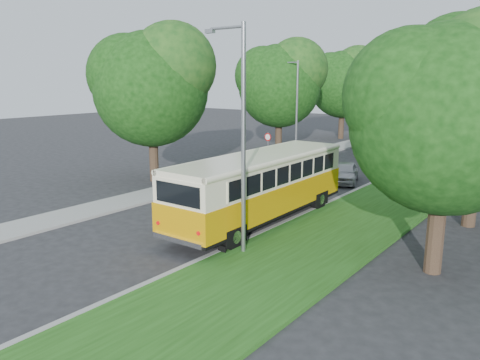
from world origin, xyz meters
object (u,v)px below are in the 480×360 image
Objects in this scene: car_white at (399,159)px; car_grey at (415,148)px; lamppost_near at (241,133)px; vintage_bus at (260,188)px; car_silver at (345,172)px; lamppost_far at (296,106)px; car_blue at (405,146)px.

car_grey reaches higher than car_white.
lamppost_near is 0.77× the size of vintage_bus.
lamppost_far is at bearing 122.55° from car_silver.
car_white is (0.97, 6.63, 0.04)m from car_silver.
vintage_bus is 9.82m from car_silver.
lamppost_far is 1.46× the size of car_grey.
lamppost_far is 0.73× the size of vintage_bus.
lamppost_near is 1.54× the size of car_blue.
car_blue is at bearing 49.42° from lamppost_far.
car_blue reaches higher than car_silver.
car_white is at bearing 87.75° from vintage_bus.
car_grey is (7.15, 6.75, -3.40)m from lamppost_far.
car_silver is (6.73, -5.28, -3.50)m from lamppost_far.
lamppost_near is 20.23m from car_white.
car_white is at bearing 93.48° from lamppost_near.
lamppost_far is 16.91m from vintage_bus.
car_silver is at bearing -106.56° from car_white.
lamppost_near reaches higher than lamppost_far.
lamppost_far is 10.09m from car_blue.
lamppost_near reaches higher than car_silver.
lamppost_near is 2.20× the size of car_silver.
car_silver is 0.90× the size of car_white.
lamppost_near is at bearing -95.93° from car_grey.
car_white is 0.78× the size of car_grey.
car_grey is at bearing 43.37° from lamppost_far.
vintage_bus is 2.02× the size of car_grey.
lamppost_far reaches higher than vintage_bus.
car_silver is (-2.18, 13.22, -3.75)m from lamppost_near.
car_silver is 0.71× the size of car_grey.
vintage_bus is 21.81m from car_grey.
car_white is (7.70, 1.35, -3.45)m from lamppost_far.
lamppost_far reaches higher than car_silver.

